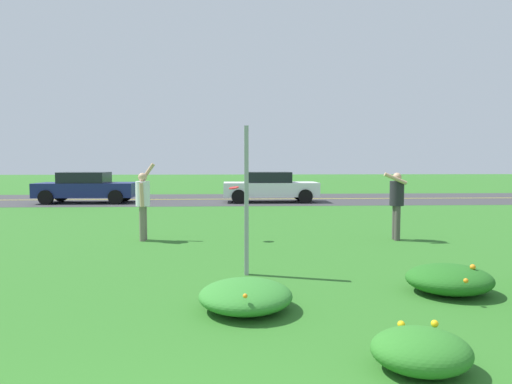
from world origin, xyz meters
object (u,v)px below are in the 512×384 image
sign_post_near_path (246,201)px  frisbee_red (234,188)px  person_thrower_white_shirt (143,200)px  car_navy_center_left (87,187)px  car_white_center_right (270,187)px  person_catcher_dark_shirt (396,200)px

sign_post_near_path → frisbee_red: 3.38m
person_thrower_white_shirt → car_navy_center_left: size_ratio=0.42×
person_thrower_white_shirt → car_white_center_right: (3.98, 10.48, -0.25)m
sign_post_near_path → person_catcher_dark_shirt: sign_post_near_path is taller
frisbee_red → car_white_center_right: size_ratio=0.05×
person_thrower_white_shirt → frisbee_red: size_ratio=7.70×
sign_post_near_path → car_navy_center_left: sign_post_near_path is taller
person_catcher_dark_shirt → car_white_center_right: person_catcher_dark_shirt is taller
car_navy_center_left → car_white_center_right: size_ratio=1.00×
sign_post_near_path → car_white_center_right: bearing=83.5°
car_white_center_right → person_thrower_white_shirt: bearing=-110.8°
sign_post_near_path → person_thrower_white_shirt: sign_post_near_path is taller
person_thrower_white_shirt → car_navy_center_left: bearing=114.2°
sign_post_near_path → car_white_center_right: sign_post_near_path is taller
person_thrower_white_shirt → car_white_center_right: 11.22m
frisbee_red → car_white_center_right: car_white_center_right is taller
frisbee_red → sign_post_near_path: bearing=-86.6°
person_thrower_white_shirt → person_catcher_dark_shirt: size_ratio=1.14×
person_catcher_dark_shirt → car_white_center_right: size_ratio=0.37×
car_navy_center_left → car_white_center_right: same height
frisbee_red → car_navy_center_left: bearing=123.2°
sign_post_near_path → person_thrower_white_shirt: (-2.40, 3.44, -0.26)m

